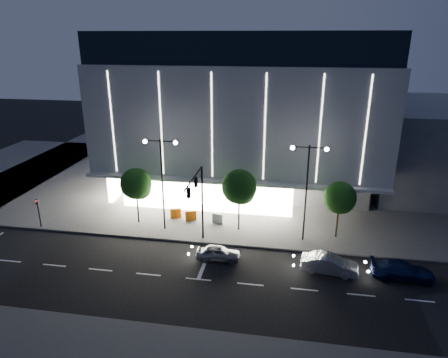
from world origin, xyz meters
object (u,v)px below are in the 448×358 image
at_px(tree_right, 340,199).
at_px(car_third, 402,270).
at_px(street_lamp_east, 307,179).
at_px(car_second, 329,264).
at_px(barrier_a, 176,213).
at_px(barrier_c, 191,216).
at_px(street_lamp_west, 162,171).
at_px(ped_signal_far, 38,210).
at_px(tree_left, 136,185).
at_px(barrier_d, 218,218).
at_px(car_lead, 218,253).
at_px(traffic_mast, 198,194).
at_px(tree_mid, 240,189).

xyz_separation_m(tree_right, car_third, (4.35, -5.79, -3.20)).
bearing_deg(street_lamp_east, car_third, -32.89).
height_order(tree_right, car_second, tree_right).
height_order(barrier_a, barrier_c, same).
height_order(street_lamp_west, ped_signal_far, street_lamp_west).
height_order(street_lamp_east, ped_signal_far, street_lamp_east).
bearing_deg(tree_left, tree_right, -0.00).
xyz_separation_m(tree_right, barrier_a, (-15.66, 1.53, -3.23)).
bearing_deg(street_lamp_east, barrier_d, 166.05).
bearing_deg(barrier_a, car_second, -43.02).
xyz_separation_m(tree_right, car_second, (-1.10, -5.87, -3.16)).
distance_m(street_lamp_west, barrier_c, 6.10).
xyz_separation_m(tree_left, barrier_d, (7.76, 1.02, -3.38)).
xyz_separation_m(street_lamp_west, car_lead, (6.00, -4.45, -5.34)).
bearing_deg(ped_signal_far, car_lead, -9.29).
bearing_deg(ped_signal_far, street_lamp_east, 3.44).
xyz_separation_m(car_third, barrier_d, (-15.59, 6.81, -0.03)).
bearing_deg(car_second, ped_signal_far, 90.10).
height_order(tree_right, barrier_d, tree_right).
bearing_deg(car_third, car_second, 91.11).
bearing_deg(car_lead, car_third, -94.71).
height_order(barrier_a, barrier_d, same).
bearing_deg(tree_right, tree_left, 180.00).
bearing_deg(barrier_c, barrier_a, 144.24).
xyz_separation_m(street_lamp_east, barrier_a, (-12.63, 2.55, -5.31)).
bearing_deg(barrier_a, traffic_mast, -71.22).
xyz_separation_m(street_lamp_west, tree_mid, (7.03, 1.02, -1.62)).
height_order(street_lamp_west, barrier_c, street_lamp_west).
relative_size(tree_left, barrier_a, 5.20).
bearing_deg(barrier_c, tree_right, -29.09).
bearing_deg(street_lamp_west, street_lamp_east, 0.00).
bearing_deg(ped_signal_far, tree_right, 5.14).
distance_m(car_third, barrier_c, 19.64).
height_order(street_lamp_east, tree_right, street_lamp_east).
height_order(tree_left, tree_mid, tree_mid).
relative_size(tree_mid, tree_right, 1.12).
bearing_deg(car_lead, barrier_d, 7.18).
distance_m(traffic_mast, street_lamp_west, 4.89).
xyz_separation_m(ped_signal_far, car_second, (26.93, -3.35, -1.16)).
xyz_separation_m(traffic_mast, barrier_d, (0.79, 4.70, -4.38)).
bearing_deg(barrier_c, street_lamp_west, -156.63).
bearing_deg(barrier_d, ped_signal_far, -154.50).
height_order(tree_right, barrier_c, tree_right).
bearing_deg(car_lead, street_lamp_west, 50.05).
relative_size(street_lamp_east, barrier_a, 8.18).
distance_m(street_lamp_west, ped_signal_far, 12.76).
xyz_separation_m(tree_mid, barrier_a, (-6.66, 1.53, -3.68)).
bearing_deg(barrier_d, car_lead, -65.82).
distance_m(car_second, car_third, 5.45).
height_order(ped_signal_far, car_second, ped_signal_far).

